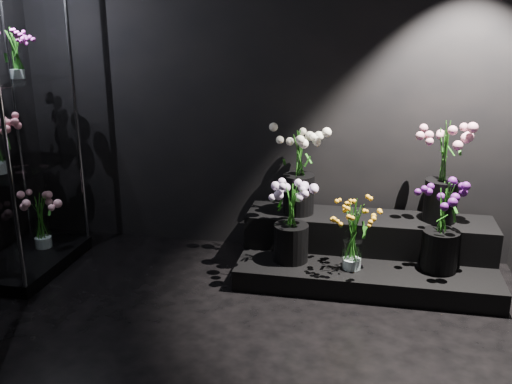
# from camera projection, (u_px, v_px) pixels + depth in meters

# --- Properties ---
(wall_back) EXTENTS (4.00, 0.00, 4.00)m
(wall_back) POSITION_uv_depth(u_px,v_px,m) (261.00, 81.00, 4.49)
(wall_back) COLOR black
(wall_back) RESTS_ON floor
(display_riser) EXTENTS (1.87, 0.83, 0.42)m
(display_riser) POSITION_uv_depth(u_px,v_px,m) (367.00, 252.00, 4.34)
(display_riser) COLOR black
(display_riser) RESTS_ON floor
(display_case) EXTENTS (0.58, 0.96, 2.12)m
(display_case) POSITION_uv_depth(u_px,v_px,m) (12.00, 135.00, 4.15)
(display_case) COLOR black
(display_case) RESTS_ON floor
(bouquet_orange_bells) EXTENTS (0.35, 0.35, 0.52)m
(bouquet_orange_bells) POSITION_uv_depth(u_px,v_px,m) (353.00, 234.00, 4.01)
(bouquet_orange_bells) COLOR white
(bouquet_orange_bells) RESTS_ON display_riser
(bouquet_lilac) EXTENTS (0.35, 0.35, 0.60)m
(bouquet_lilac) POSITION_uv_depth(u_px,v_px,m) (291.00, 218.00, 4.13)
(bouquet_lilac) COLOR black
(bouquet_lilac) RESTS_ON display_riser
(bouquet_purple) EXTENTS (0.35, 0.35, 0.65)m
(bouquet_purple) POSITION_uv_depth(u_px,v_px,m) (443.00, 223.00, 3.98)
(bouquet_purple) COLOR black
(bouquet_purple) RESTS_ON display_riser
(bouquet_cream_roses) EXTENTS (0.48, 0.48, 0.67)m
(bouquet_cream_roses) POSITION_uv_depth(u_px,v_px,m) (299.00, 163.00, 4.34)
(bouquet_cream_roses) COLOR black
(bouquet_cream_roses) RESTS_ON display_riser
(bouquet_pink_roses) EXTENTS (0.50, 0.50, 0.74)m
(bouquet_pink_roses) POSITION_uv_depth(u_px,v_px,m) (444.00, 165.00, 4.16)
(bouquet_pink_roses) COLOR black
(bouquet_pink_roses) RESTS_ON display_riser
(bouquet_case_magenta) EXTENTS (0.23, 0.23, 0.36)m
(bouquet_case_magenta) POSITION_uv_depth(u_px,v_px,m) (15.00, 52.00, 4.11)
(bouquet_case_magenta) COLOR white
(bouquet_case_magenta) RESTS_ON display_case
(bouquet_case_base_pink) EXTENTS (0.36, 0.36, 0.48)m
(bouquet_case_base_pink) POSITION_uv_depth(u_px,v_px,m) (41.00, 218.00, 4.54)
(bouquet_case_base_pink) COLOR white
(bouquet_case_base_pink) RESTS_ON display_case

